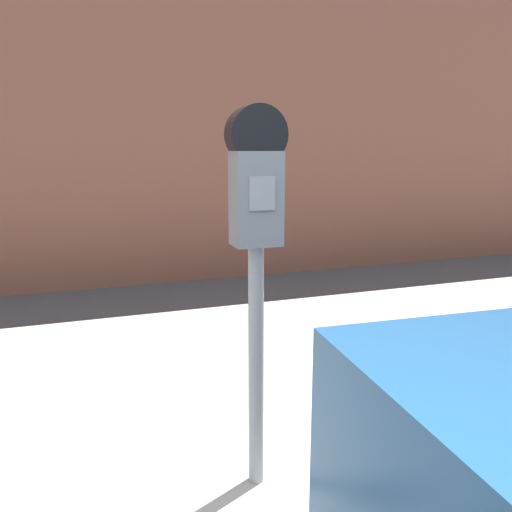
# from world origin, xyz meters

# --- Properties ---
(sidewalk) EXTENTS (24.00, 2.80, 0.14)m
(sidewalk) POSITION_xyz_m (0.00, 2.20, 0.07)
(sidewalk) COLOR #ADAAA3
(sidewalk) RESTS_ON ground_plane
(parking_meter) EXTENTS (0.21, 0.14, 1.52)m
(parking_meter) POSITION_xyz_m (0.55, 1.25, 1.23)
(parking_meter) COLOR gray
(parking_meter) RESTS_ON sidewalk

